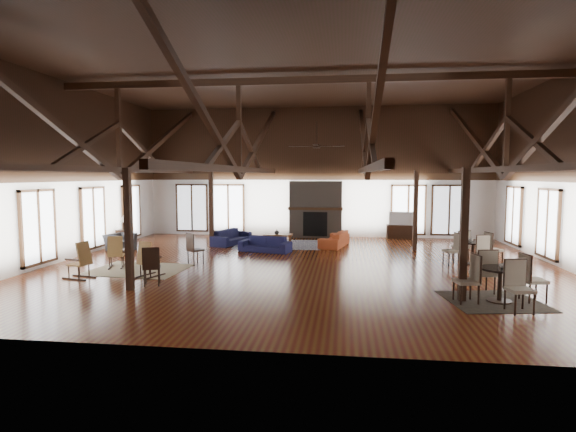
# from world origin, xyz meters

# --- Properties ---
(floor) EXTENTS (16.00, 16.00, 0.00)m
(floor) POSITION_xyz_m (0.00, 0.00, 0.00)
(floor) COLOR brown
(floor) RESTS_ON ground
(ceiling) EXTENTS (16.00, 14.00, 0.02)m
(ceiling) POSITION_xyz_m (0.00, 0.00, 6.00)
(ceiling) COLOR black
(ceiling) RESTS_ON wall_back
(wall_back) EXTENTS (16.00, 0.02, 6.00)m
(wall_back) POSITION_xyz_m (0.00, 7.00, 3.00)
(wall_back) COLOR silver
(wall_back) RESTS_ON floor
(wall_front) EXTENTS (16.00, 0.02, 6.00)m
(wall_front) POSITION_xyz_m (0.00, -7.00, 3.00)
(wall_front) COLOR silver
(wall_front) RESTS_ON floor
(wall_left) EXTENTS (0.02, 14.00, 6.00)m
(wall_left) POSITION_xyz_m (-8.00, 0.00, 3.00)
(wall_left) COLOR silver
(wall_left) RESTS_ON floor
(roof_truss) EXTENTS (15.60, 14.07, 3.14)m
(roof_truss) POSITION_xyz_m (0.00, 0.00, 4.03)
(roof_truss) COLOR black
(roof_truss) RESTS_ON wall_back
(post_grid) EXTENTS (8.16, 7.16, 3.05)m
(post_grid) POSITION_xyz_m (0.00, 0.00, 1.52)
(post_grid) COLOR black
(post_grid) RESTS_ON floor
(fireplace) EXTENTS (2.50, 0.69, 2.60)m
(fireplace) POSITION_xyz_m (0.00, 6.67, 1.29)
(fireplace) COLOR #62564A
(fireplace) RESTS_ON floor
(ceiling_fan) EXTENTS (1.60, 1.60, 0.75)m
(ceiling_fan) POSITION_xyz_m (0.50, -1.00, 3.73)
(ceiling_fan) COLOR black
(ceiling_fan) RESTS_ON roof_truss
(sofa_navy_front) EXTENTS (2.05, 1.19, 0.56)m
(sofa_navy_front) POSITION_xyz_m (-1.63, 2.49, 0.28)
(sofa_navy_front) COLOR #181842
(sofa_navy_front) RESTS_ON floor
(sofa_navy_left) EXTENTS (2.20, 1.38, 0.60)m
(sofa_navy_left) POSITION_xyz_m (-3.36, 4.19, 0.30)
(sofa_navy_left) COLOR #141538
(sofa_navy_left) RESTS_ON floor
(sofa_orange) EXTENTS (2.18, 1.25, 0.60)m
(sofa_orange) POSITION_xyz_m (0.92, 4.09, 0.30)
(sofa_orange) COLOR #B84A23
(sofa_orange) RESTS_ON floor
(coffee_table) EXTENTS (1.18, 0.61, 0.45)m
(coffee_table) POSITION_xyz_m (-1.38, 4.19, 0.39)
(coffee_table) COLOR brown
(coffee_table) RESTS_ON floor
(vase) EXTENTS (0.24, 0.24, 0.20)m
(vase) POSITION_xyz_m (-1.44, 4.15, 0.55)
(vase) COLOR #B2B2B2
(vase) RESTS_ON coffee_table
(armchair) EXTENTS (1.19, 1.11, 0.63)m
(armchair) POSITION_xyz_m (-7.20, 2.11, 0.32)
(armchair) COLOR #303032
(armchair) RESTS_ON floor
(side_table_lamp) EXTENTS (0.49, 0.49, 1.25)m
(side_table_lamp) POSITION_xyz_m (-7.60, 3.21, 0.47)
(side_table_lamp) COLOR black
(side_table_lamp) RESTS_ON floor
(rocking_chair_a) EXTENTS (0.64, 0.87, 1.00)m
(rocking_chair_a) POSITION_xyz_m (-5.70, -1.02, 0.47)
(rocking_chair_a) COLOR #A36F3D
(rocking_chair_a) RESTS_ON floor
(rocking_chair_b) EXTENTS (0.67, 0.89, 1.03)m
(rocking_chair_b) POSITION_xyz_m (-4.17, -2.13, 0.48)
(rocking_chair_b) COLOR #A36F3D
(rocking_chair_b) RESTS_ON floor
(rocking_chair_c) EXTENTS (0.88, 0.58, 1.04)m
(rocking_chair_c) POSITION_xyz_m (-5.91, -2.52, 0.49)
(rocking_chair_c) COLOR #A36F3D
(rocking_chair_c) RESTS_ON floor
(side_chair_a) EXTENTS (0.60, 0.60, 1.02)m
(side_chair_a) POSITION_xyz_m (-3.50, -0.21, 0.59)
(side_chair_a) COLOR black
(side_chair_a) RESTS_ON floor
(side_chair_b) EXTENTS (0.56, 0.56, 1.03)m
(side_chair_b) POSITION_xyz_m (-3.63, -3.05, 0.60)
(side_chair_b) COLOR black
(side_chair_b) RESTS_ON floor
(cafe_table_near) EXTENTS (2.13, 2.13, 1.09)m
(cafe_table_near) POSITION_xyz_m (4.83, -3.48, 0.54)
(cafe_table_near) COLOR black
(cafe_table_near) RESTS_ON floor
(cafe_table_far) EXTENTS (1.99, 1.99, 1.02)m
(cafe_table_far) POSITION_xyz_m (5.44, 0.94, 0.51)
(cafe_table_far) COLOR black
(cafe_table_far) RESTS_ON floor
(cup_near) EXTENTS (0.14, 0.14, 0.09)m
(cup_near) POSITION_xyz_m (4.88, -3.42, 0.83)
(cup_near) COLOR #B2B2B2
(cup_near) RESTS_ON cafe_table_near
(cup_far) EXTENTS (0.14, 0.14, 0.11)m
(cup_far) POSITION_xyz_m (5.38, 0.99, 0.79)
(cup_far) COLOR #B2B2B2
(cup_far) RESTS_ON cafe_table_far
(tv_console) EXTENTS (1.24, 0.46, 0.62)m
(tv_console) POSITION_xyz_m (3.86, 6.75, 0.31)
(tv_console) COLOR black
(tv_console) RESTS_ON floor
(television) EXTENTS (1.06, 0.25, 0.61)m
(television) POSITION_xyz_m (3.87, 6.75, 0.92)
(television) COLOR #B2B2B2
(television) RESTS_ON tv_console
(rug_tan) EXTENTS (2.92, 2.37, 0.01)m
(rug_tan) POSITION_xyz_m (-4.89, -1.19, 0.01)
(rug_tan) COLOR tan
(rug_tan) RESTS_ON floor
(rug_navy) EXTENTS (3.61, 2.80, 0.01)m
(rug_navy) POSITION_xyz_m (-1.40, 4.28, 0.01)
(rug_navy) COLOR #171D43
(rug_navy) RESTS_ON floor
(rug_dark) EXTENTS (2.31, 2.16, 0.01)m
(rug_dark) POSITION_xyz_m (4.71, -3.44, 0.01)
(rug_dark) COLOR black
(rug_dark) RESTS_ON floor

